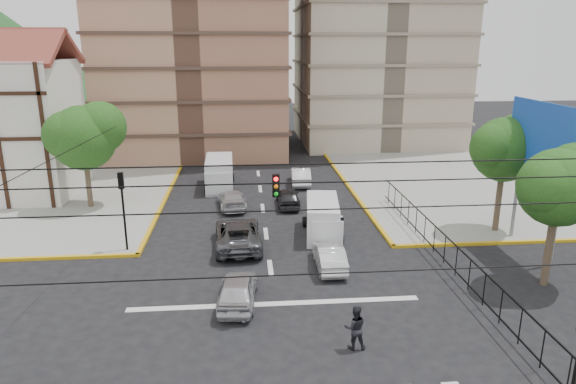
{
  "coord_description": "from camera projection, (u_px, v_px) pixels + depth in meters",
  "views": [
    {
      "loc": [
        -1.2,
        -19.29,
        11.16
      ],
      "look_at": [
        0.93,
        5.22,
        4.0
      ],
      "focal_mm": 32.0,
      "sensor_mm": 36.0,
      "label": 1
    }
  ],
  "objects": [
    {
      "name": "car_silver_front_left",
      "position": [
        238.0,
        289.0,
        22.69
      ],
      "size": [
        1.96,
        4.17,
        1.38
      ],
      "primitive_type": "imported",
      "rotation": [
        0.0,
        0.0,
        3.06
      ],
      "color": "silver",
      "rests_on": "ground"
    },
    {
      "name": "ground",
      "position": [
        277.0,
        318.0,
        21.67
      ],
      "size": [
        160.0,
        160.0,
        0.0
      ],
      "primitive_type": "plane",
      "color": "black",
      "rests_on": "ground"
    },
    {
      "name": "car_grey_mid_left",
      "position": [
        238.0,
        234.0,
        29.07
      ],
      "size": [
        2.75,
        5.57,
        1.52
      ],
      "primitive_type": "imported",
      "rotation": [
        0.0,
        0.0,
        3.18
      ],
      "color": "#4E5155",
      "rests_on": "ground"
    },
    {
      "name": "sidewalk_ne",
      "position": [
        502.0,
        182.0,
        42.45
      ],
      "size": [
        26.0,
        26.0,
        0.15
      ],
      "primitive_type": "cube",
      "color": "gray",
      "rests_on": "ground"
    },
    {
      "name": "traffic_light_nw",
      "position": [
        122.0,
        198.0,
        27.61
      ],
      "size": [
        0.28,
        0.22,
        4.4
      ],
      "color": "black",
      "rests_on": "ground"
    },
    {
      "name": "tree_tudor",
      "position": [
        85.0,
        135.0,
        34.54
      ],
      "size": [
        5.39,
        4.4,
        7.43
      ],
      "color": "#473828",
      "rests_on": "ground"
    },
    {
      "name": "stop_line",
      "position": [
        275.0,
        304.0,
        22.82
      ],
      "size": [
        13.0,
        0.4,
        0.01
      ],
      "primitive_type": "cube",
      "color": "silver",
      "rests_on": "ground"
    },
    {
      "name": "car_silver_rear_left",
      "position": [
        232.0,
        199.0,
        35.97
      ],
      "size": [
        2.24,
        4.5,
        1.26
      ],
      "primitive_type": "imported",
      "rotation": [
        0.0,
        0.0,
        3.26
      ],
      "color": "silver",
      "rests_on": "ground"
    },
    {
      "name": "billboard",
      "position": [
        543.0,
        145.0,
        26.94
      ],
      "size": [
        0.36,
        6.2,
        8.1
      ],
      "color": "slate",
      "rests_on": "ground"
    },
    {
      "name": "traffic_light_hanging",
      "position": [
        279.0,
        198.0,
        18.07
      ],
      "size": [
        18.0,
        9.12,
        0.92
      ],
      "color": "black",
      "rests_on": "ground"
    },
    {
      "name": "tree_park_a",
      "position": [
        560.0,
        184.0,
        23.29
      ],
      "size": [
        4.41,
        3.6,
        6.83
      ],
      "color": "#473828",
      "rests_on": "ground"
    },
    {
      "name": "car_white_rear_right",
      "position": [
        301.0,
        176.0,
        41.89
      ],
      "size": [
        1.75,
        4.39,
        1.42
      ],
      "primitive_type": "imported",
      "rotation": [
        0.0,
        0.0,
        3.09
      ],
      "color": "silver",
      "rests_on": "ground"
    },
    {
      "name": "van_left_lane",
      "position": [
        219.0,
        175.0,
        40.49
      ],
      "size": [
        2.23,
        5.36,
        2.4
      ],
      "rotation": [
        0.0,
        0.0,
        0.03
      ],
      "color": "silver",
      "rests_on": "ground"
    },
    {
      "name": "car_white_front_right",
      "position": [
        329.0,
        256.0,
        26.33
      ],
      "size": [
        1.37,
        3.88,
        1.28
      ],
      "primitive_type": "imported",
      "rotation": [
        0.0,
        0.0,
        3.14
      ],
      "color": "white",
      "rests_on": "ground"
    },
    {
      "name": "tree_park_c",
      "position": [
        506.0,
        147.0,
        29.97
      ],
      "size": [
        4.65,
        3.8,
        7.25
      ],
      "color": "#473828",
      "rests_on": "ground"
    },
    {
      "name": "pedestrian_crosswalk",
      "position": [
        355.0,
        328.0,
        19.27
      ],
      "size": [
        0.89,
        0.71,
        1.75
      ],
      "primitive_type": "imported",
      "rotation": [
        0.0,
        0.0,
        3.08
      ],
      "color": "black",
      "rests_on": "ground"
    },
    {
      "name": "car_darkgrey_mid_right",
      "position": [
        288.0,
        197.0,
        36.28
      ],
      "size": [
        1.6,
        3.87,
        1.31
      ],
      "primitive_type": "imported",
      "rotation": [
        0.0,
        0.0,
        3.13
      ],
      "color": "#252527",
      "rests_on": "ground"
    },
    {
      "name": "park_fence",
      "position": [
        443.0,
        266.0,
        26.72
      ],
      "size": [
        0.1,
        22.5,
        1.66
      ],
      "primitive_type": null,
      "color": "black",
      "rests_on": "ground"
    },
    {
      "name": "tudor_building",
      "position": [
        1.0,
        126.0,
        37.75
      ],
      "size": [
        10.8,
        8.05,
        12.23
      ],
      "color": "silver",
      "rests_on": "ground"
    },
    {
      "name": "van_right_lane",
      "position": [
        323.0,
        220.0,
        30.54
      ],
      "size": [
        2.39,
        4.91,
        2.13
      ],
      "rotation": [
        0.0,
        0.0,
        -0.12
      ],
      "color": "silver",
      "rests_on": "ground"
    }
  ]
}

